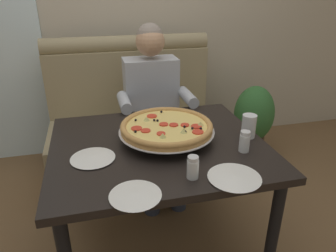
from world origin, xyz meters
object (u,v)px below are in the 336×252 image
object	(u,v)px
shaker_pepper_flakes	(193,169)
drinking_glass	(249,127)
pizza	(167,127)
diner_main	(154,103)
plate_near_left	(234,176)
potted_plant	(253,119)
dining_table	(159,157)
booth_bench	(135,128)
shaker_oregano	(244,143)
plate_near_right	(135,194)
plate_far_side	(93,157)

from	to	relation	value
shaker_pepper_flakes	drinking_glass	size ratio (longest dim) A/B	0.81
drinking_glass	pizza	bearing A→B (deg)	170.40
diner_main	shaker_pepper_flakes	size ratio (longest dim) A/B	11.94
plate_near_left	potted_plant	bearing A→B (deg)	57.63
dining_table	potted_plant	xyz separation A→B (m)	(1.09, 0.90, -0.26)
drinking_glass	booth_bench	bearing A→B (deg)	116.83
shaker_pepper_flakes	shaker_oregano	bearing A→B (deg)	26.86
booth_bench	dining_table	size ratio (longest dim) A/B	1.22
plate_near_right	shaker_oregano	bearing A→B (deg)	21.92
shaker_oregano	plate_near_left	world-z (taller)	shaker_oregano
shaker_pepper_flakes	plate_far_side	bearing A→B (deg)	147.20
shaker_oregano	shaker_pepper_flakes	bearing A→B (deg)	-153.14
dining_table	pizza	distance (m)	0.17
shaker_pepper_flakes	diner_main	bearing A→B (deg)	87.83
booth_bench	pizza	xyz separation A→B (m)	(0.05, -0.92, 0.41)
dining_table	shaker_pepper_flakes	size ratio (longest dim) A/B	10.72
pizza	shaker_oregano	bearing A→B (deg)	-32.21
dining_table	shaker_pepper_flakes	bearing A→B (deg)	-78.09
pizza	plate_far_side	size ratio (longest dim) A/B	2.38
dining_table	potted_plant	size ratio (longest dim) A/B	1.63
pizza	dining_table	bearing A→B (deg)	-149.48
drinking_glass	plate_near_right	bearing A→B (deg)	-150.90
dining_table	diner_main	size ratio (longest dim) A/B	0.90
dining_table	plate_near_right	bearing A→B (deg)	-113.89
shaker_pepper_flakes	plate_near_left	xyz separation A→B (m)	(0.18, -0.05, -0.03)
pizza	plate_near_right	size ratio (longest dim) A/B	2.41
dining_table	shaker_oregano	bearing A→B (deg)	-25.16
pizza	potted_plant	bearing A→B (deg)	40.08
booth_bench	plate_far_side	distance (m)	1.15
dining_table	plate_far_side	bearing A→B (deg)	-166.33
diner_main	plate_near_right	distance (m)	1.17
shaker_oregano	plate_near_right	distance (m)	0.65
pizza	potted_plant	distance (m)	1.42
plate_near_right	diner_main	bearing A→B (deg)	74.67
shaker_oregano	plate_near_right	size ratio (longest dim) A/B	0.52
pizza	plate_far_side	xyz separation A→B (m)	(-0.40, -0.12, -0.07)
pizza	shaker_pepper_flakes	world-z (taller)	pizza
dining_table	plate_near_left	distance (m)	0.49
plate_far_side	drinking_glass	world-z (taller)	drinking_glass
booth_bench	drinking_glass	bearing A→B (deg)	-63.17
shaker_oregano	plate_near_left	size ratio (longest dim) A/B	0.47
plate_near_left	pizza	bearing A→B (deg)	114.45
dining_table	diner_main	distance (m)	0.70
pizza	drinking_glass	distance (m)	0.46
shaker_oregano	potted_plant	distance (m)	1.35
diner_main	shaker_oregano	bearing A→B (deg)	-71.64
dining_table	drinking_glass	bearing A→B (deg)	-5.07
diner_main	plate_near_right	world-z (taller)	diner_main
plate_far_side	drinking_glass	bearing A→B (deg)	2.70
diner_main	plate_near_left	world-z (taller)	diner_main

